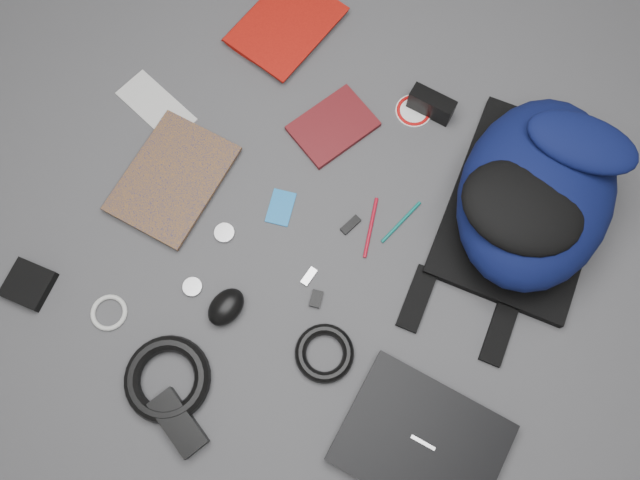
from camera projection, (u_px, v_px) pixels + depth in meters
The scene contains 23 objects.
ground at pixel (320, 242), 1.46m from camera, with size 4.00×4.00×0.00m, color #4F4F51.
backpack at pixel (536, 192), 1.38m from camera, with size 0.36×0.52×0.22m, color black, non-canonical shape.
laptop at pixel (422, 442), 1.32m from camera, with size 0.33×0.26×0.03m, color black.
textbook_red at pixel (256, 5), 1.63m from camera, with size 0.20×0.28×0.03m, color #970D08.
comic_book at pixel (135, 159), 1.51m from camera, with size 0.21×0.29×0.02m, color #B66E0D.
envelope at pixel (156, 106), 1.56m from camera, with size 0.20×0.09×0.00m, color silver.
dvd_case at pixel (333, 126), 1.54m from camera, with size 0.14×0.20×0.02m, color #4A0E11.
compact_camera at pixel (431, 104), 1.53m from camera, with size 0.11×0.04×0.06m, color black.
sticker_disc at pixel (414, 111), 1.56m from camera, with size 0.09×0.09×0.00m, color white.
pen_teal at pixel (401, 222), 1.47m from camera, with size 0.01×0.01×0.14m, color #0B685E.
pen_red at pixel (371, 228), 1.47m from camera, with size 0.01×0.01×0.15m, color #A80C20.
id_badge at pixel (281, 208), 1.48m from camera, with size 0.06×0.09×0.00m, color blue.
usb_black at pixel (351, 225), 1.47m from camera, with size 0.02×0.05×0.01m, color black.
usb_silver at pixel (309, 276), 1.43m from camera, with size 0.02×0.04×0.01m, color silver.
key_fob at pixel (316, 299), 1.42m from camera, with size 0.02×0.04×0.01m, color black.
mouse at pixel (226, 307), 1.39m from camera, with size 0.07×0.10×0.05m, color black.
headphone_left at pixel (224, 233), 1.46m from camera, with size 0.05×0.05×0.01m, color #A8A7AA.
headphone_right at pixel (193, 287), 1.43m from camera, with size 0.04×0.04×0.01m, color #A5A5A7.
cable_coil at pixel (324, 353), 1.38m from camera, with size 0.13×0.13×0.03m, color black.
power_brick at pixel (178, 423), 1.33m from camera, with size 0.14×0.06×0.04m, color black.
power_cord_coil at pixel (167, 379), 1.35m from camera, with size 0.19×0.19×0.04m, color black.
pouch at pixel (29, 284), 1.42m from camera, with size 0.10×0.10×0.03m, color black.
white_cable_coil at pixel (109, 313), 1.41m from camera, with size 0.08×0.08×0.01m, color silver.
Camera 1 is at (0.23, -0.34, 1.40)m, focal length 35.00 mm.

